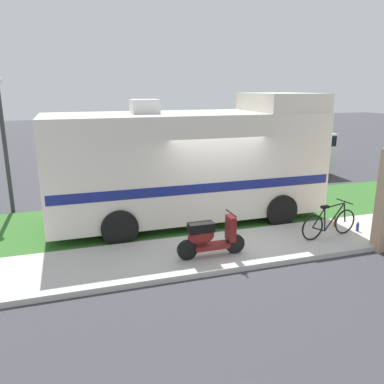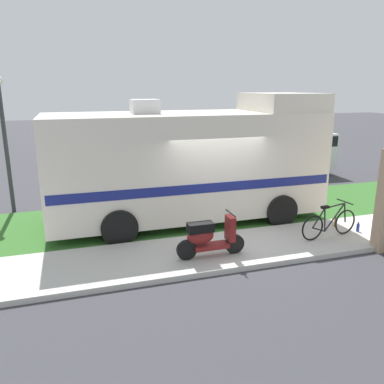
{
  "view_description": "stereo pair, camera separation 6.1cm",
  "coord_description": "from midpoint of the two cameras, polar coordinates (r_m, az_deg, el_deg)",
  "views": [
    {
      "loc": [
        -3.54,
        -8.87,
        3.72
      ],
      "look_at": [
        -0.59,
        0.3,
        1.1
      ],
      "focal_mm": 36.27,
      "sensor_mm": 36.0,
      "label": 1
    },
    {
      "loc": [
        -3.48,
        -8.89,
        3.72
      ],
      "look_at": [
        -0.59,
        0.3,
        1.1
      ],
      "focal_mm": 36.27,
      "sensor_mm": 36.0,
      "label": 2
    }
  ],
  "objects": [
    {
      "name": "ground_plane",
      "position": [
        10.25,
        3.51,
        -6.1
      ],
      "size": [
        80.0,
        80.0,
        0.0
      ],
      "primitive_type": "plane",
      "color": "#38383D"
    },
    {
      "name": "sidewalk",
      "position": [
        9.2,
        6.25,
        -8.31
      ],
      "size": [
        24.0,
        2.0,
        0.12
      ],
      "color": "beige",
      "rests_on": "ground"
    },
    {
      "name": "grass_strip",
      "position": [
        11.56,
        0.83,
        -3.35
      ],
      "size": [
        24.0,
        3.4,
        0.08
      ],
      "color": "#336628",
      "rests_on": "ground"
    },
    {
      "name": "motorhome_rv",
      "position": [
        10.77,
        -0.39,
        4.34
      ],
      "size": [
        7.52,
        2.66,
        3.55
      ],
      "color": "silver",
      "rests_on": "ground"
    },
    {
      "name": "scooter",
      "position": [
        8.45,
        2.32,
        -6.61
      ],
      "size": [
        1.55,
        0.5,
        0.97
      ],
      "color": "black",
      "rests_on": "ground"
    },
    {
      "name": "bicycle",
      "position": [
        10.13,
        19.36,
        -4.3
      ],
      "size": [
        1.67,
        0.52,
        0.87
      ],
      "color": "black",
      "rests_on": "ground"
    },
    {
      "name": "pickup_truck_near",
      "position": [
        17.53,
        12.73,
        5.79
      ],
      "size": [
        5.42,
        2.39,
        1.79
      ],
      "color": "silver",
      "rests_on": "ground"
    },
    {
      "name": "bottle_green",
      "position": [
        11.01,
        20.14,
        -4.2
      ],
      "size": [
        0.06,
        0.06,
        0.27
      ],
      "color": "brown",
      "rests_on": "ground"
    },
    {
      "name": "bottle_spare",
      "position": [
        10.88,
        23.02,
        -4.78
      ],
      "size": [
        0.08,
        0.08,
        0.25
      ],
      "color": "navy",
      "rests_on": "ground"
    },
    {
      "name": "street_lamp_post",
      "position": [
        12.68,
        -26.15,
        7.99
      ],
      "size": [
        0.28,
        0.28,
        4.03
      ],
      "color": "#333338",
      "rests_on": "ground"
    }
  ]
}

